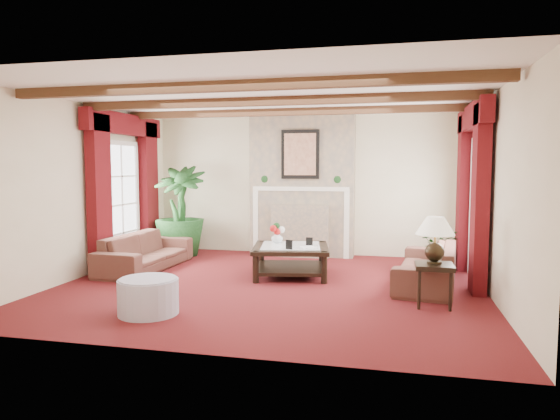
% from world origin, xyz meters
% --- Properties ---
extents(floor, '(6.00, 6.00, 0.00)m').
position_xyz_m(floor, '(0.00, 0.00, 0.00)').
color(floor, '#4F100E').
rests_on(floor, ground).
extents(ceiling, '(6.00, 6.00, 0.00)m').
position_xyz_m(ceiling, '(0.00, 0.00, 2.70)').
color(ceiling, white).
rests_on(ceiling, floor).
extents(back_wall, '(6.00, 0.02, 2.70)m').
position_xyz_m(back_wall, '(0.00, 2.75, 1.35)').
color(back_wall, beige).
rests_on(back_wall, ground).
extents(left_wall, '(0.02, 5.50, 2.70)m').
position_xyz_m(left_wall, '(-3.00, 0.00, 1.35)').
color(left_wall, beige).
rests_on(left_wall, ground).
extents(right_wall, '(0.02, 5.50, 2.70)m').
position_xyz_m(right_wall, '(3.00, 0.00, 1.35)').
color(right_wall, beige).
rests_on(right_wall, ground).
extents(ceiling_beams, '(6.00, 3.00, 0.12)m').
position_xyz_m(ceiling_beams, '(0.00, 0.00, 2.64)').
color(ceiling_beams, '#3B2412').
rests_on(ceiling_beams, ceiling).
extents(fireplace, '(2.00, 0.52, 2.70)m').
position_xyz_m(fireplace, '(0.00, 2.55, 2.70)').
color(fireplace, '#9E8666').
rests_on(fireplace, ground).
extents(french_door_left, '(0.10, 1.10, 2.16)m').
position_xyz_m(french_door_left, '(-2.97, 1.00, 2.13)').
color(french_door_left, white).
rests_on(french_door_left, ground).
extents(french_door_right, '(0.10, 1.10, 2.16)m').
position_xyz_m(french_door_right, '(2.97, 1.00, 2.13)').
color(french_door_right, white).
rests_on(french_door_right, ground).
extents(curtains_left, '(0.20, 2.40, 2.55)m').
position_xyz_m(curtains_left, '(-2.86, 1.00, 2.55)').
color(curtains_left, '#4A090F').
rests_on(curtains_left, ground).
extents(curtains_right, '(0.20, 2.40, 2.55)m').
position_xyz_m(curtains_right, '(2.86, 1.00, 2.55)').
color(curtains_right, '#4A090F').
rests_on(curtains_right, ground).
extents(sofa_left, '(2.07, 0.72, 0.80)m').
position_xyz_m(sofa_left, '(-2.33, 0.65, 0.40)').
color(sofa_left, '#3C101D').
rests_on(sofa_left, ground).
extents(sofa_right, '(2.15, 1.08, 0.78)m').
position_xyz_m(sofa_right, '(2.21, 0.52, 0.39)').
color(sofa_right, '#3C101D').
rests_on(sofa_right, ground).
extents(potted_palm, '(1.14, 1.83, 0.97)m').
position_xyz_m(potted_palm, '(-2.30, 1.99, 0.49)').
color(potted_palm, black).
rests_on(potted_palm, ground).
extents(small_plant, '(1.57, 1.57, 0.65)m').
position_xyz_m(small_plant, '(2.53, 1.84, 0.32)').
color(small_plant, black).
rests_on(small_plant, ground).
extents(coffee_table, '(1.35, 1.35, 0.47)m').
position_xyz_m(coffee_table, '(0.16, 0.67, 0.24)').
color(coffee_table, black).
rests_on(coffee_table, ground).
extents(side_table, '(0.57, 0.57, 0.53)m').
position_xyz_m(side_table, '(2.23, -0.62, 0.27)').
color(side_table, black).
rests_on(side_table, ground).
extents(ottoman, '(0.70, 0.70, 0.41)m').
position_xyz_m(ottoman, '(-1.05, -1.70, 0.20)').
color(ottoman, '#A5A4BA').
rests_on(ottoman, ground).
extents(table_lamp, '(0.47, 0.47, 0.60)m').
position_xyz_m(table_lamp, '(2.23, -0.62, 0.83)').
color(table_lamp, black).
rests_on(table_lamp, side_table).
extents(flower_vase, '(0.23, 0.23, 0.19)m').
position_xyz_m(flower_vase, '(-0.12, 0.92, 0.57)').
color(flower_vase, silver).
rests_on(flower_vase, coffee_table).
extents(book, '(0.22, 0.19, 0.28)m').
position_xyz_m(book, '(0.37, 0.46, 0.62)').
color(book, black).
rests_on(book, coffee_table).
extents(photo_frame_a, '(0.11, 0.06, 0.15)m').
position_xyz_m(photo_frame_a, '(0.21, 0.31, 0.55)').
color(photo_frame_a, black).
rests_on(photo_frame_a, coffee_table).
extents(photo_frame_b, '(0.11, 0.02, 0.14)m').
position_xyz_m(photo_frame_b, '(0.45, 0.74, 0.54)').
color(photo_frame_b, black).
rests_on(photo_frame_b, coffee_table).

